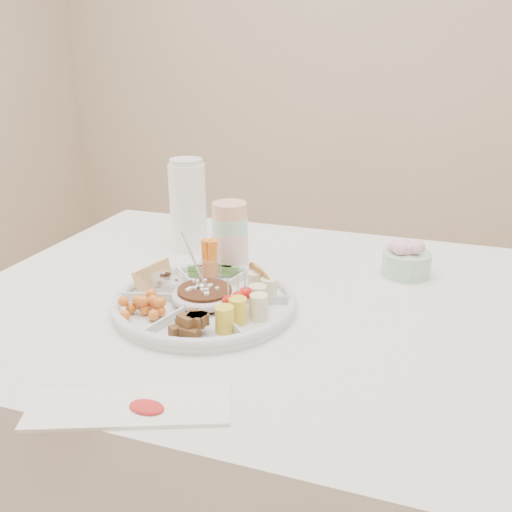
% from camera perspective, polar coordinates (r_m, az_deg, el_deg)
% --- Properties ---
extents(wall_back, '(4.00, 0.02, 2.70)m').
position_cam_1_polar(wall_back, '(3.05, 15.38, 21.72)').
color(wall_back, beige).
rests_on(wall_back, ground).
extents(dining_table, '(1.52, 1.02, 0.76)m').
position_cam_1_polar(dining_table, '(1.39, 4.85, -19.03)').
color(dining_table, white).
rests_on(dining_table, floor).
extents(party_tray, '(0.47, 0.47, 0.04)m').
position_cam_1_polar(party_tray, '(1.15, -5.40, -4.51)').
color(party_tray, silver).
rests_on(party_tray, dining_table).
extents(bean_dip, '(0.14, 0.14, 0.04)m').
position_cam_1_polar(bean_dip, '(1.15, -5.41, -4.17)').
color(bean_dip, '#3E2110').
rests_on(bean_dip, party_tray).
extents(tortillas, '(0.12, 0.12, 0.06)m').
position_cam_1_polar(tortillas, '(1.19, 0.38, -2.36)').
color(tortillas, olive).
rests_on(tortillas, party_tray).
extents(carrot_cucumber, '(0.13, 0.13, 0.09)m').
position_cam_1_polar(carrot_cucumber, '(1.25, -4.64, -0.23)').
color(carrot_cucumber, orange).
rests_on(carrot_cucumber, party_tray).
extents(pita_raisins, '(0.12, 0.12, 0.05)m').
position_cam_1_polar(pita_raisins, '(1.22, -10.25, -2.11)').
color(pita_raisins, tan).
rests_on(pita_raisins, party_tray).
extents(cherries, '(0.12, 0.12, 0.04)m').
position_cam_1_polar(cherries, '(1.11, -11.68, -5.12)').
color(cherries, orange).
rests_on(cherries, party_tray).
extents(granola_chunks, '(0.11, 0.11, 0.04)m').
position_cam_1_polar(granola_chunks, '(1.03, -6.43, -6.93)').
color(granola_chunks, '#472F12').
rests_on(granola_chunks, party_tray).
extents(banana_tomato, '(0.14, 0.14, 0.10)m').
position_cam_1_polar(banana_tomato, '(1.07, 0.07, -4.39)').
color(banana_tomato, '#DAB356').
rests_on(banana_tomato, party_tray).
extents(cup_stack, '(0.09, 0.09, 0.24)m').
position_cam_1_polar(cup_stack, '(1.30, -2.77, 3.34)').
color(cup_stack, silver).
rests_on(cup_stack, dining_table).
extents(thermos, '(0.10, 0.10, 0.25)m').
position_cam_1_polar(thermos, '(1.47, -7.18, 5.43)').
color(thermos, white).
rests_on(thermos, dining_table).
extents(flower_bowl, '(0.13, 0.13, 0.09)m').
position_cam_1_polar(flower_bowl, '(1.36, 15.59, -0.21)').
color(flower_bowl, '#9CBEAB').
rests_on(flower_bowl, dining_table).
extents(placemat, '(0.32, 0.21, 0.01)m').
position_cam_1_polar(placemat, '(0.88, -13.17, -15.16)').
color(placemat, silver).
rests_on(placemat, dining_table).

